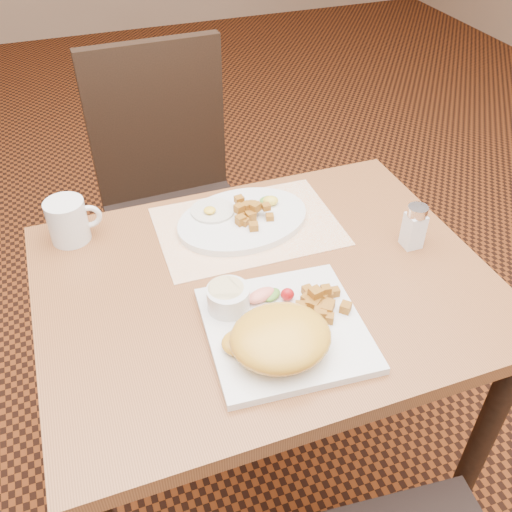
% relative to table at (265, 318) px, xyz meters
% --- Properties ---
extents(ground, '(8.00, 8.00, 0.00)m').
position_rel_table_xyz_m(ground, '(0.00, 0.00, -0.64)').
color(ground, black).
rests_on(ground, ground).
extents(table, '(0.90, 0.70, 0.75)m').
position_rel_table_xyz_m(table, '(0.00, 0.00, 0.00)').
color(table, brown).
rests_on(table, ground).
extents(chair_far, '(0.43, 0.44, 0.97)m').
position_rel_table_xyz_m(chair_far, '(-0.04, 0.71, -0.10)').
color(chair_far, black).
rests_on(chair_far, ground).
extents(placemat, '(0.41, 0.29, 0.00)m').
position_rel_table_xyz_m(placemat, '(0.02, 0.18, 0.11)').
color(placemat, white).
rests_on(placemat, table).
extents(plate_square, '(0.30, 0.30, 0.02)m').
position_rel_table_xyz_m(plate_square, '(-0.02, -0.15, 0.12)').
color(plate_square, silver).
rests_on(plate_square, table).
extents(plate_oval, '(0.34, 0.27, 0.02)m').
position_rel_table_xyz_m(plate_oval, '(0.02, 0.20, 0.12)').
color(plate_oval, silver).
rests_on(plate_oval, placemat).
extents(hollandaise_mound, '(0.18, 0.16, 0.06)m').
position_rel_table_xyz_m(hollandaise_mound, '(-0.05, -0.20, 0.16)').
color(hollandaise_mound, gold).
rests_on(hollandaise_mound, plate_square).
extents(ramekin, '(0.08, 0.08, 0.04)m').
position_rel_table_xyz_m(ramekin, '(-0.10, -0.06, 0.15)').
color(ramekin, silver).
rests_on(ramekin, plate_square).
extents(garnish_sq, '(0.10, 0.06, 0.03)m').
position_rel_table_xyz_m(garnish_sq, '(-0.02, -0.07, 0.14)').
color(garnish_sq, '#387223').
rests_on(garnish_sq, plate_square).
extents(fried_egg, '(0.10, 0.10, 0.02)m').
position_rel_table_xyz_m(fried_egg, '(-0.04, 0.24, 0.13)').
color(fried_egg, white).
rests_on(fried_egg, plate_oval).
extents(garnish_ov, '(0.05, 0.05, 0.02)m').
position_rel_table_xyz_m(garnish_ov, '(0.09, 0.23, 0.14)').
color(garnish_ov, '#387223').
rests_on(garnish_ov, plate_oval).
extents(salt_shaker, '(0.04, 0.04, 0.10)m').
position_rel_table_xyz_m(salt_shaker, '(0.33, -0.00, 0.16)').
color(salt_shaker, white).
rests_on(salt_shaker, table).
extents(coffee_mug, '(0.12, 0.08, 0.10)m').
position_rel_table_xyz_m(coffee_mug, '(-0.35, 0.27, 0.16)').
color(coffee_mug, silver).
rests_on(coffee_mug, table).
extents(home_fries_sq, '(0.12, 0.10, 0.04)m').
position_rel_table_xyz_m(home_fries_sq, '(0.05, -0.13, 0.14)').
color(home_fries_sq, '#AC6C1B').
rests_on(home_fries_sq, plate_square).
extents(home_fries_ov, '(0.09, 0.11, 0.04)m').
position_rel_table_xyz_m(home_fries_ov, '(0.03, 0.19, 0.14)').
color(home_fries_ov, '#AC6C1B').
rests_on(home_fries_ov, plate_oval).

